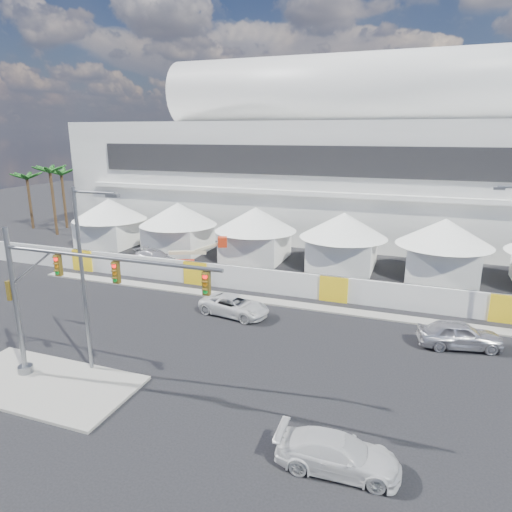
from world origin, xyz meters
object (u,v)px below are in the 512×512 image
(pickup_curb, at_px, (234,306))
(pickup_near, at_px, (338,454))
(lot_car_c, at_px, (156,258))
(traffic_mast, at_px, (53,300))
(streetlight_median, at_px, (86,269))
(sedan_silver, at_px, (460,334))
(boom_lift, at_px, (182,263))

(pickup_curb, relative_size, pickup_near, 1.06)
(pickup_near, bearing_deg, lot_car_c, 42.49)
(traffic_mast, relative_size, streetlight_median, 1.23)
(sedan_silver, distance_m, traffic_mast, 23.37)
(pickup_curb, bearing_deg, sedan_silver, -80.27)
(pickup_near, relative_size, traffic_mast, 0.40)
(sedan_silver, relative_size, boom_lift, 0.73)
(sedan_silver, bearing_deg, boom_lift, 59.25)
(pickup_curb, distance_m, streetlight_median, 12.03)
(pickup_curb, bearing_deg, boom_lift, 57.24)
(sedan_silver, height_order, boom_lift, boom_lift)
(traffic_mast, bearing_deg, boom_lift, 100.80)
(lot_car_c, relative_size, boom_lift, 0.76)
(lot_car_c, bearing_deg, pickup_near, -114.15)
(pickup_curb, bearing_deg, traffic_mast, 166.95)
(pickup_curb, relative_size, lot_car_c, 1.00)
(lot_car_c, xyz_separation_m, boom_lift, (3.57, -1.15, 0.14))
(boom_lift, bearing_deg, streetlight_median, -97.59)
(sedan_silver, bearing_deg, pickup_near, 146.50)
(lot_car_c, xyz_separation_m, streetlight_median, (8.09, -19.12, 5.15))
(pickup_near, distance_m, boom_lift, 27.98)
(sedan_silver, bearing_deg, traffic_mast, 108.39)
(pickup_curb, height_order, traffic_mast, traffic_mast)
(sedan_silver, relative_size, pickup_curb, 0.96)
(sedan_silver, distance_m, streetlight_median, 22.14)
(streetlight_median, bearing_deg, lot_car_c, 112.95)
(traffic_mast, relative_size, boom_lift, 1.82)
(sedan_silver, distance_m, pickup_near, 14.03)
(sedan_silver, distance_m, boom_lift, 24.89)
(pickup_curb, xyz_separation_m, boom_lift, (-8.67, 7.93, 0.17))
(sedan_silver, relative_size, traffic_mast, 0.40)
(pickup_near, height_order, traffic_mast, traffic_mast)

